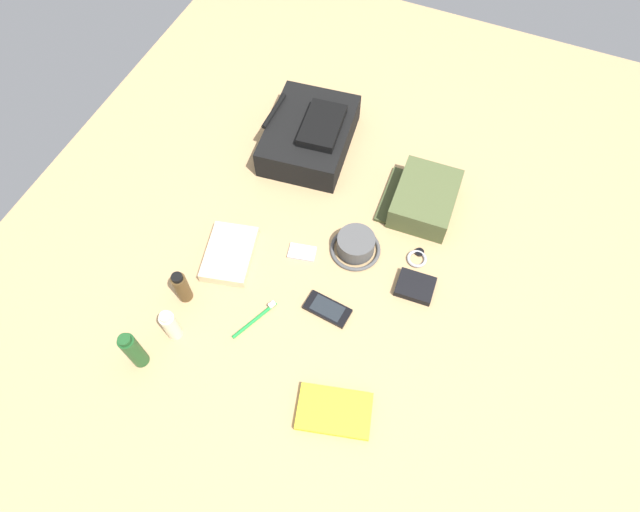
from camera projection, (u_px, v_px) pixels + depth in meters
name	position (u px, v px, depth m)	size (l,w,h in m)	color
ground_plane	(320.00, 264.00, 1.68)	(2.64, 2.02, 0.02)	tan
backpack	(310.00, 135.00, 1.86)	(0.39, 0.31, 0.14)	black
toiletry_pouch	(424.00, 199.00, 1.74)	(0.25, 0.24, 0.09)	#47512D
bucket_hat	(356.00, 245.00, 1.67)	(0.16, 0.16, 0.07)	#474747
shampoo_bottle	(133.00, 350.00, 1.45)	(0.04, 0.04, 0.16)	#19471E
lotion_bottle	(171.00, 325.00, 1.50)	(0.04, 0.04, 0.13)	beige
cologne_bottle	(182.00, 287.00, 1.56)	(0.04, 0.04, 0.13)	#473319
paperback_novel	(334.00, 411.00, 1.43)	(0.17, 0.22, 0.02)	yellow
cell_phone	(327.00, 309.00, 1.58)	(0.08, 0.14, 0.01)	black
media_player	(302.00, 252.00, 1.68)	(0.07, 0.09, 0.01)	#B7B7BC
wristwatch	(417.00, 258.00, 1.67)	(0.07, 0.06, 0.01)	#99999E
toothbrush	(257.00, 318.00, 1.57)	(0.15, 0.08, 0.02)	#198C33
wallet	(415.00, 287.00, 1.61)	(0.09, 0.11, 0.02)	black
folded_towel	(230.00, 254.00, 1.66)	(0.20, 0.14, 0.04)	beige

